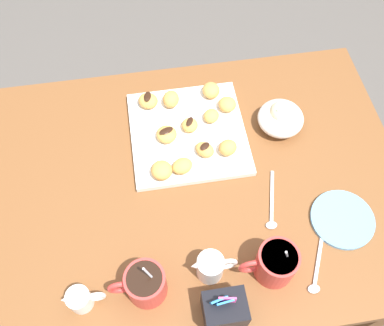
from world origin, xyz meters
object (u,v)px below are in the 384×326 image
Objects in this scene: coffee_mug_red_right at (145,284)px; beignet_7 at (190,125)px; beignet_0 at (228,148)px; chocolate_sauce_pitcher at (80,299)px; beignet_8 at (205,150)px; beignet_4 at (211,90)px; beignet_5 at (171,99)px; beignet_10 at (182,166)px; cream_pitcher_white at (210,267)px; pastry_plate_square at (188,133)px; ice_cream_bowl at (281,117)px; beignet_2 at (162,170)px; beignet_3 at (227,104)px; saucer_sky_left at (342,219)px; beignet_9 at (148,101)px; beignet_1 at (211,116)px; coffee_mug_red_left at (275,263)px; sugar_caddy at (225,309)px; dining_table at (193,202)px; beignet_6 at (167,134)px.

coffee_mug_red_right is 3.04× the size of beignet_7.
coffee_mug_red_right is 0.40m from beignet_0.
chocolate_sauce_pitcher is 1.76× the size of beignet_8.
chocolate_sauce_pitcher is 1.70× the size of beignet_4.
beignet_10 is at bearing 90.04° from beignet_5.
beignet_7 is (-0.02, -0.39, -0.01)m from cream_pitcher_white.
pastry_plate_square is 2.47× the size of ice_cream_bowl.
beignet_0 is (-0.25, -0.32, -0.01)m from coffee_mug_red_right.
coffee_mug_red_right is 0.29m from beignet_2.
beignet_0 is 0.14m from beignet_3.
beignet_2 reaches higher than saucer_sky_left.
pastry_plate_square is 5.57× the size of beignet_9.
beignet_1 and beignet_8 have the same top height.
sugar_caddy is (0.13, 0.08, -0.01)m from coffee_mug_red_left.
beignet_1 is 0.83× the size of beignet_2.
cream_pitcher_white is at bearing 99.91° from beignet_9.
beignet_2 is 1.11× the size of beignet_3.
ice_cream_bowl reaches higher than dining_table.
beignet_6 is (0.06, 0.01, 0.02)m from pastry_plate_square.
beignet_4 is at bearing -125.42° from pastry_plate_square.
beignet_3 is (-0.41, -0.47, 0.00)m from chocolate_sauce_pitcher.
cream_pitcher_white is 0.27m from beignet_2.
beignet_1 reaches higher than dining_table.
coffee_mug_red_left is at bearing 95.35° from beignet_4.
beignet_1 is at bearing 80.22° from beignet_4.
beignet_2 reaches higher than pastry_plate_square.
beignet_0 is at bearing 155.67° from beignet_6.
beignet_9 is (0.19, -0.19, -0.00)m from beignet_0.
pastry_plate_square is 3.33× the size of chocolate_sauce_pitcher.
beignet_2 is at bearing -126.32° from chocolate_sauce_pitcher.
pastry_plate_square is 0.08m from beignet_8.
saucer_sky_left is at bearing 154.67° from dining_table.
saucer_sky_left is at bearing 142.09° from beignet_8.
pastry_plate_square is 6.16× the size of beignet_3.
beignet_0 reaches higher than beignet_4.
beignet_5 is (0.02, -0.25, 0.16)m from dining_table.
chocolate_sauce_pitcher is at bearing 0.82° from coffee_mug_red_left.
beignet_1 is 0.85× the size of beignet_5.
beignet_5 reaches higher than beignet_2.
beignet_1 reaches higher than pastry_plate_square.
pastry_plate_square is at bearing -66.07° from beignet_8.
beignet_3 is (-0.11, -0.54, -0.01)m from sugar_caddy.
coffee_mug_red_left is at bearing 173.05° from cream_pitcher_white.
beignet_3 is 0.90× the size of beignet_9.
chocolate_sauce_pitcher reaches higher than beignet_3.
coffee_mug_red_right reaches higher than beignet_0.
beignet_7 is at bearing -111.42° from coffee_mug_red_right.
chocolate_sauce_pitcher is 0.60× the size of saucer_sky_left.
beignet_5 is at bearing 174.31° from beignet_9.
beignet_2 is at bearing 76.53° from beignet_5.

